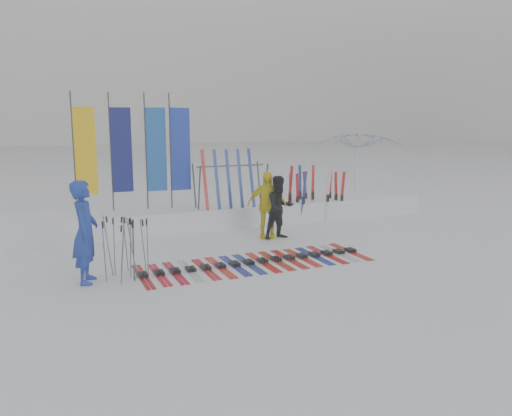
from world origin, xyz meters
name	(u,v)px	position (x,y,z in m)	size (l,w,h in m)	color
ground	(277,268)	(0.00, 0.00, 0.00)	(120.00, 120.00, 0.00)	white
snow_bank	(209,216)	(0.00, 4.60, 0.30)	(14.00, 1.60, 0.60)	white
person_blue	(85,232)	(-3.74, 0.56, 0.98)	(0.71, 0.47, 1.96)	#1B359E
person_black	(280,207)	(1.20, 2.37, 0.82)	(0.80, 0.62, 1.65)	black
person_yellow	(267,205)	(0.93, 2.59, 0.88)	(1.03, 0.43, 1.75)	yellow
tent_canopy	(358,169)	(5.86, 5.64, 1.37)	(2.99, 3.04, 2.74)	white
ski_row	(255,262)	(-0.30, 0.46, 0.04)	(5.01, 1.68, 0.07)	#AC0D10
pole_cluster	(127,248)	(-3.00, 0.55, 0.59)	(0.84, 0.92, 1.22)	#595B60
feather_flags	(136,150)	(-2.02, 4.78, 2.24)	(3.12, 0.31, 3.20)	#383A3F
ski_rack	(230,180)	(0.52, 4.20, 1.38)	(2.04, 0.80, 1.23)	#383A3F
upright_skis	(312,195)	(3.22, 4.22, 0.78)	(1.64, 0.97, 1.70)	red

